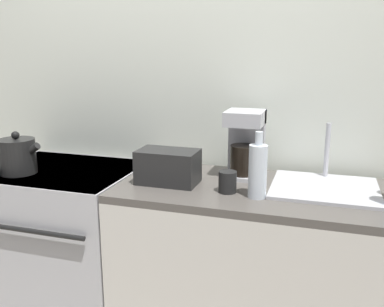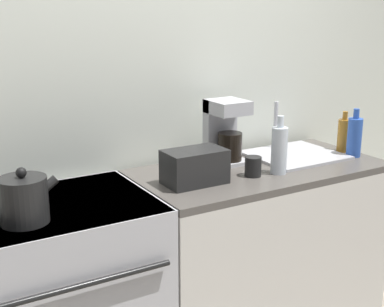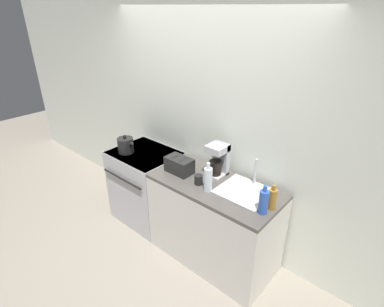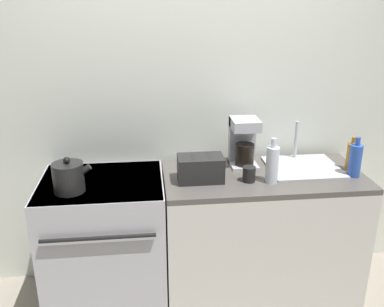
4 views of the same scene
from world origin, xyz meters
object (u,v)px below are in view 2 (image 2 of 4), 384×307
bottle_clear (279,150)px  stove (66,300)px  kettle (24,200)px  bottle_amber (344,135)px  bottle_blue (354,137)px  toaster (195,167)px  cup_black (253,166)px  coffee_maker (225,130)px

bottle_clear → stove: bearing=173.0°
kettle → bottle_amber: (1.82, 0.13, 0.01)m
bottle_blue → toaster: bearing=177.5°
bottle_amber → cup_black: bearing=-171.4°
coffee_maker → bottle_amber: size_ratio=1.44×
stove → bottle_blue: bearing=-3.5°
bottle_blue → cup_black: bearing=-179.5°
coffee_maker → cup_black: bearing=-94.7°
cup_black → bottle_clear: bearing=-11.2°
kettle → bottle_blue: bearing=0.9°
stove → bottle_blue: 1.72m
toaster → coffee_maker: bearing=35.4°
coffee_maker → bottle_blue: size_ratio=1.26×
stove → cup_black: bearing=-6.4°
stove → bottle_clear: (1.07, -0.13, 0.57)m
toaster → bottle_clear: bearing=-9.9°
stove → bottle_clear: size_ratio=3.20×
stove → coffee_maker: size_ratio=2.77×
bottle_blue → coffee_maker: bearing=157.8°
bottle_clear → toaster: bearing=170.1°
stove → coffee_maker: bearing=10.4°
toaster → bottle_clear: 0.45m
toaster → coffee_maker: coffee_maker is taller
kettle → bottle_clear: size_ratio=0.80×
cup_black → toaster: bearing=170.7°
bottle_amber → bottle_clear: bearing=-166.8°
coffee_maker → bottle_amber: 0.72m
kettle → bottle_amber: bottle_amber is taller
kettle → coffee_maker: 1.17m
bottle_blue → bottle_clear: bearing=-176.6°
kettle → bottle_amber: bearing=4.2°
stove → bottle_clear: 1.22m
coffee_maker → cup_black: coffee_maker is taller
bottle_amber → cup_black: bottle_amber is taller
toaster → cup_black: size_ratio=2.95×
bottle_clear → bottle_blue: 0.56m
stove → toaster: toaster is taller
coffee_maker → bottle_amber: bearing=-13.7°
coffee_maker → bottle_clear: (0.11, -0.31, -0.05)m
coffee_maker → bottle_amber: (0.70, -0.17, -0.07)m
coffee_maker → bottle_blue: coffee_maker is taller
coffee_maker → cup_black: (-0.02, -0.28, -0.12)m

